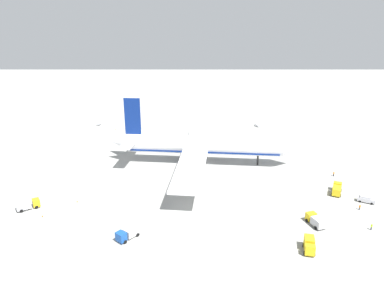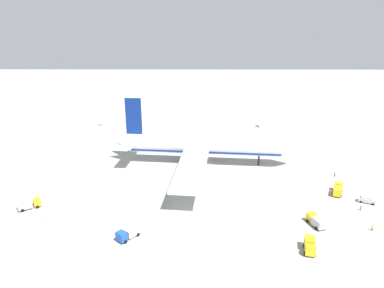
% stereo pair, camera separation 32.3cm
% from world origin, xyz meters
% --- Properties ---
extents(ground_plane, '(600.00, 600.00, 0.00)m').
position_xyz_m(ground_plane, '(0.00, 0.00, 0.00)').
color(ground_plane, '#9E9E99').
extents(airliner, '(69.70, 78.00, 24.16)m').
position_xyz_m(airliner, '(-1.25, 0.14, 6.95)').
color(airliner, white).
rests_on(airliner, ground).
extents(service_truck_0, '(3.31, 5.21, 3.13)m').
position_xyz_m(service_truck_0, '(22.31, -54.46, 1.69)').
color(service_truck_0, yellow).
rests_on(service_truck_0, ground).
extents(service_truck_1, '(5.71, 6.19, 2.58)m').
position_xyz_m(service_truck_1, '(-19.98, -49.36, 1.38)').
color(service_truck_1, '#194CA5').
rests_on(service_truck_1, ground).
extents(service_truck_2, '(4.86, 6.77, 2.76)m').
position_xyz_m(service_truck_2, '(40.09, -25.45, 1.53)').
color(service_truck_2, yellow).
rests_on(service_truck_2, ground).
extents(service_truck_3, '(4.09, 6.32, 2.45)m').
position_xyz_m(service_truck_3, '(27.55, -43.48, 1.41)').
color(service_truck_3, yellow).
rests_on(service_truck_3, ground).
extents(service_truck_4, '(6.38, 5.22, 2.41)m').
position_xyz_m(service_truck_4, '(-50.61, -34.98, 1.34)').
color(service_truck_4, yellow).
rests_on(service_truck_4, ground).
extents(service_van, '(5.06, 3.81, 1.97)m').
position_xyz_m(service_van, '(46.43, -31.09, 1.03)').
color(service_van, silver).
rests_on(service_van, ground).
extents(baggage_cart_0, '(2.73, 3.31, 1.19)m').
position_xyz_m(baggage_cart_0, '(28.97, 50.20, 0.66)').
color(baggage_cart_0, gray).
rests_on(baggage_cart_0, ground).
extents(baggage_cart_1, '(1.99, 2.94, 0.40)m').
position_xyz_m(baggage_cart_1, '(-53.18, 53.03, 0.26)').
color(baggage_cart_1, gray).
rests_on(baggage_cart_1, ground).
extents(baggage_cart_2, '(1.89, 3.01, 1.52)m').
position_xyz_m(baggage_cart_2, '(-31.43, 36.02, 0.82)').
color(baggage_cart_2, gray).
rests_on(baggage_cart_2, ground).
extents(ground_worker_0, '(0.53, 0.53, 1.63)m').
position_xyz_m(ground_worker_0, '(42.59, -35.53, 0.82)').
color(ground_worker_0, '#3F3F47').
rests_on(ground_worker_0, ground).
extents(ground_worker_1, '(0.53, 0.53, 1.74)m').
position_xyz_m(ground_worker_1, '(44.24, -12.38, 0.89)').
color(ground_worker_1, black).
rests_on(ground_worker_1, ground).
extents(ground_worker_2, '(0.52, 0.52, 1.78)m').
position_xyz_m(ground_worker_2, '(40.90, -45.71, 0.91)').
color(ground_worker_2, '#3F3F47').
rests_on(ground_worker_2, ground).
extents(traffic_cone_0, '(0.36, 0.36, 0.55)m').
position_xyz_m(traffic_cone_0, '(-42.71, 44.74, 0.28)').
color(traffic_cone_0, orange).
rests_on(traffic_cone_0, ground).
extents(traffic_cone_1, '(0.36, 0.36, 0.55)m').
position_xyz_m(traffic_cone_1, '(-44.92, -39.40, 0.28)').
color(traffic_cone_1, orange).
rests_on(traffic_cone_1, ground).
extents(traffic_cone_2, '(0.36, 0.36, 0.55)m').
position_xyz_m(traffic_cone_2, '(-38.14, -31.06, 0.28)').
color(traffic_cone_2, orange).
rests_on(traffic_cone_2, ground).
extents(traffic_cone_3, '(0.36, 0.36, 0.55)m').
position_xyz_m(traffic_cone_3, '(-24.96, 33.71, 0.28)').
color(traffic_cone_3, orange).
rests_on(traffic_cone_3, ground).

